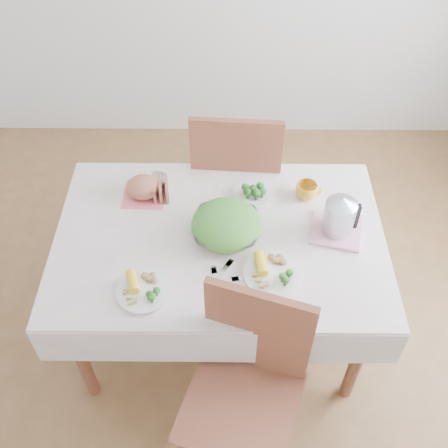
{
  "coord_description": "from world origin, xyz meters",
  "views": [
    {
      "loc": [
        0.03,
        -1.57,
        2.55
      ],
      "look_at": [
        0.02,
        0.02,
        0.82
      ],
      "focal_mm": 42.0,
      "sensor_mm": 36.0,
      "label": 1
    }
  ],
  "objects_px": {
    "salad_bowl": "(226,229)",
    "electric_kettle": "(340,213)",
    "chair_far": "(237,183)",
    "yellow_mug": "(306,191)",
    "dining_table": "(220,286)",
    "chair_near": "(240,410)",
    "dinner_plate_right": "(272,274)",
    "dinner_plate_left": "(143,291)"
  },
  "relations": [
    {
      "from": "electric_kettle",
      "to": "dining_table",
      "type": "bearing_deg",
      "value": 163.87
    },
    {
      "from": "chair_far",
      "to": "dining_table",
      "type": "bearing_deg",
      "value": 86.13
    },
    {
      "from": "chair_near",
      "to": "electric_kettle",
      "type": "bearing_deg",
      "value": 76.9
    },
    {
      "from": "chair_near",
      "to": "yellow_mug",
      "type": "bearing_deg",
      "value": 89.4
    },
    {
      "from": "salad_bowl",
      "to": "electric_kettle",
      "type": "height_order",
      "value": "electric_kettle"
    },
    {
      "from": "chair_near",
      "to": "electric_kettle",
      "type": "relative_size",
      "value": 5.08
    },
    {
      "from": "dinner_plate_right",
      "to": "yellow_mug",
      "type": "distance_m",
      "value": 0.51
    },
    {
      "from": "chair_far",
      "to": "yellow_mug",
      "type": "xyz_separation_m",
      "value": [
        0.33,
        -0.42,
        0.34
      ]
    },
    {
      "from": "dinner_plate_right",
      "to": "electric_kettle",
      "type": "distance_m",
      "value": 0.41
    },
    {
      "from": "dinner_plate_left",
      "to": "yellow_mug",
      "type": "xyz_separation_m",
      "value": [
        0.73,
        0.57,
        0.03
      ]
    },
    {
      "from": "dinner_plate_left",
      "to": "electric_kettle",
      "type": "bearing_deg",
      "value": 22.52
    },
    {
      "from": "chair_far",
      "to": "yellow_mug",
      "type": "height_order",
      "value": "chair_far"
    },
    {
      "from": "dinner_plate_right",
      "to": "chair_far",
      "type": "bearing_deg",
      "value": 98.66
    },
    {
      "from": "chair_far",
      "to": "salad_bowl",
      "type": "distance_m",
      "value": 0.75
    },
    {
      "from": "salad_bowl",
      "to": "chair_near",
      "type": "bearing_deg",
      "value": -84.83
    },
    {
      "from": "chair_far",
      "to": "electric_kettle",
      "type": "distance_m",
      "value": 0.88
    },
    {
      "from": "salad_bowl",
      "to": "electric_kettle",
      "type": "xyz_separation_m",
      "value": [
        0.5,
        0.02,
        0.08
      ]
    },
    {
      "from": "chair_far",
      "to": "salad_bowl",
      "type": "xyz_separation_m",
      "value": [
        -0.06,
        -0.66,
        0.33
      ]
    },
    {
      "from": "dinner_plate_left",
      "to": "chair_near",
      "type": "bearing_deg",
      "value": -42.37
    },
    {
      "from": "yellow_mug",
      "to": "chair_near",
      "type": "bearing_deg",
      "value": -108.91
    },
    {
      "from": "dinner_plate_left",
      "to": "yellow_mug",
      "type": "relative_size",
      "value": 2.15
    },
    {
      "from": "salad_bowl",
      "to": "dinner_plate_right",
      "type": "xyz_separation_m",
      "value": [
        0.2,
        -0.23,
        -0.03
      ]
    },
    {
      "from": "dining_table",
      "to": "electric_kettle",
      "type": "xyz_separation_m",
      "value": [
        0.53,
        0.03,
        0.51
      ]
    },
    {
      "from": "chair_far",
      "to": "dinner_plate_left",
      "type": "xyz_separation_m",
      "value": [
        -0.4,
        -0.99,
        0.31
      ]
    },
    {
      "from": "dinner_plate_right",
      "to": "electric_kettle",
      "type": "height_order",
      "value": "electric_kettle"
    },
    {
      "from": "dining_table",
      "to": "salad_bowl",
      "type": "relative_size",
      "value": 4.68
    },
    {
      "from": "yellow_mug",
      "to": "salad_bowl",
      "type": "bearing_deg",
      "value": -147.51
    },
    {
      "from": "salad_bowl",
      "to": "yellow_mug",
      "type": "bearing_deg",
      "value": 32.49
    },
    {
      "from": "salad_bowl",
      "to": "dinner_plate_right",
      "type": "height_order",
      "value": "salad_bowl"
    },
    {
      "from": "chair_near",
      "to": "electric_kettle",
      "type": "xyz_separation_m",
      "value": [
        0.44,
        0.72,
        0.42
      ]
    },
    {
      "from": "salad_bowl",
      "to": "dinner_plate_right",
      "type": "bearing_deg",
      "value": -49.88
    },
    {
      "from": "chair_near",
      "to": "dinner_plate_left",
      "type": "relative_size",
      "value": 4.38
    },
    {
      "from": "chair_near",
      "to": "chair_far",
      "type": "distance_m",
      "value": 1.36
    },
    {
      "from": "dinner_plate_right",
      "to": "salad_bowl",
      "type": "bearing_deg",
      "value": 130.12
    },
    {
      "from": "chair_far",
      "to": "dinner_plate_right",
      "type": "relative_size",
      "value": 4.23
    },
    {
      "from": "dinner_plate_right",
      "to": "electric_kettle",
      "type": "xyz_separation_m",
      "value": [
        0.31,
        0.26,
        0.11
      ]
    },
    {
      "from": "salad_bowl",
      "to": "chair_far",
      "type": "bearing_deg",
      "value": 84.89
    },
    {
      "from": "dinner_plate_right",
      "to": "yellow_mug",
      "type": "relative_size",
      "value": 2.37
    },
    {
      "from": "chair_near",
      "to": "yellow_mug",
      "type": "relative_size",
      "value": 9.42
    },
    {
      "from": "chair_near",
      "to": "salad_bowl",
      "type": "distance_m",
      "value": 0.77
    },
    {
      "from": "dining_table",
      "to": "yellow_mug",
      "type": "xyz_separation_m",
      "value": [
        0.42,
        0.26,
        0.43
      ]
    },
    {
      "from": "chair_far",
      "to": "electric_kettle",
      "type": "height_order",
      "value": "chair_far"
    }
  ]
}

